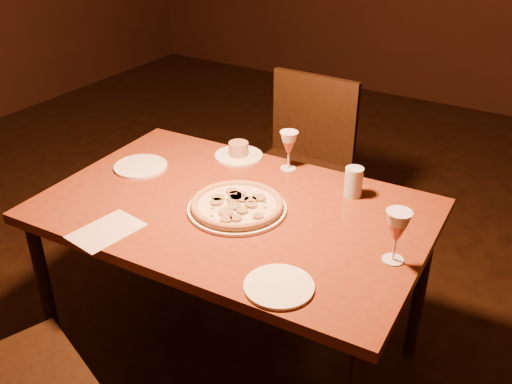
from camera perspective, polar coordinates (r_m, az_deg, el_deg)
The scene contains 11 objects.
floor at distance 2.72m, azimuth -5.38°, elevation -13.19°, with size 7.00×7.00×0.00m, color black.
dining_table at distance 2.14m, azimuth -2.20°, elevation -2.98°, with size 1.44×0.96×0.75m.
chair_far at distance 2.90m, azimuth 4.37°, elevation 2.95°, with size 0.47×0.47×0.96m.
pizza_plate at distance 2.07m, azimuth -1.91°, elevation -1.33°, with size 0.36×0.36×0.04m.
ramekin_saucer at distance 2.47m, azimuth -1.76°, elevation 4.01°, with size 0.21×0.21×0.07m.
wine_glass_far at distance 2.34m, azimuth 3.28°, elevation 4.15°, with size 0.08×0.08×0.17m, color #AE6048, non-canonical shape.
wine_glass_right at distance 1.82m, azimuth 13.84°, elevation -4.35°, with size 0.08×0.08×0.18m, color #AE6048, non-canonical shape.
water_tumbler at distance 2.18m, azimuth 9.73°, elevation 0.99°, with size 0.07×0.07×0.12m, color #B2BBC2.
side_plate_left at distance 2.43m, azimuth -11.46°, elevation 2.52°, with size 0.22×0.22×0.01m, color white.
side_plate_near at distance 1.71m, azimuth 2.31°, elevation -9.41°, with size 0.21×0.21×0.01m, color white.
menu_card at distance 2.03m, azimuth -14.73°, elevation -3.77°, with size 0.16×0.24×0.00m, color beige.
Camera 1 is at (1.25, -1.57, 1.83)m, focal length 40.00 mm.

